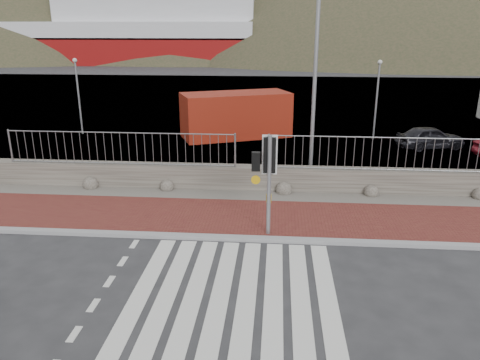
# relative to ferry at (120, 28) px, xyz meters

# --- Properties ---
(ground) EXTENTS (220.00, 220.00, 0.00)m
(ground) POSITION_rel_ferry_xyz_m (24.65, -67.90, -5.36)
(ground) COLOR #28282B
(ground) RESTS_ON ground
(sidewalk_far) EXTENTS (40.00, 3.00, 0.08)m
(sidewalk_far) POSITION_rel_ferry_xyz_m (24.65, -63.40, -5.32)
(sidewalk_far) COLOR brown
(sidewalk_far) RESTS_ON ground
(kerb_far) EXTENTS (40.00, 0.25, 0.12)m
(kerb_far) POSITION_rel_ferry_xyz_m (24.65, -64.90, -5.31)
(kerb_far) COLOR gray
(kerb_far) RESTS_ON ground
(zebra_crossing) EXTENTS (4.62, 5.60, 0.01)m
(zebra_crossing) POSITION_rel_ferry_xyz_m (24.65, -67.90, -5.36)
(zebra_crossing) COLOR silver
(zebra_crossing) RESTS_ON ground
(gravel_strip) EXTENTS (40.00, 1.50, 0.06)m
(gravel_strip) POSITION_rel_ferry_xyz_m (24.65, -61.40, -5.33)
(gravel_strip) COLOR #59544C
(gravel_strip) RESTS_ON ground
(stone_wall) EXTENTS (40.00, 0.60, 0.90)m
(stone_wall) POSITION_rel_ferry_xyz_m (24.65, -60.60, -4.91)
(stone_wall) COLOR #4B463E
(stone_wall) RESTS_ON ground
(railing) EXTENTS (18.07, 0.07, 1.22)m
(railing) POSITION_rel_ferry_xyz_m (24.65, -60.75, -3.54)
(railing) COLOR gray
(railing) RESTS_ON stone_wall
(quay) EXTENTS (120.00, 40.00, 0.50)m
(quay) POSITION_rel_ferry_xyz_m (24.65, -40.00, -5.36)
(quay) COLOR #4C4C4F
(quay) RESTS_ON ground
(water) EXTENTS (220.00, 50.00, 0.05)m
(water) POSITION_rel_ferry_xyz_m (24.65, -5.00, -5.36)
(water) COLOR #3F4C54
(water) RESTS_ON ground
(ferry) EXTENTS (50.00, 16.00, 20.00)m
(ferry) POSITION_rel_ferry_xyz_m (0.00, 0.00, 0.00)
(ferry) COLOR maroon
(ferry) RESTS_ON ground
(hills_backdrop) EXTENTS (254.00, 90.00, 100.00)m
(hills_backdrop) POSITION_rel_ferry_xyz_m (31.40, 20.00, -28.42)
(hills_backdrop) COLOR #2C341F
(hills_backdrop) RESTS_ON ground
(traffic_signal_far) EXTENTS (0.70, 0.26, 2.98)m
(traffic_signal_far) POSITION_rel_ferry_xyz_m (25.31, -64.55, -3.19)
(traffic_signal_far) COLOR gray
(traffic_signal_far) RESTS_ON ground
(streetlight) EXTENTS (1.74, 0.33, 8.19)m
(streetlight) POSITION_rel_ferry_xyz_m (26.97, -59.79, -0.75)
(streetlight) COLOR gray
(streetlight) RESTS_ON ground
(shipping_container) EXTENTS (6.16, 4.36, 2.37)m
(shipping_container) POSITION_rel_ferry_xyz_m (23.29, -51.97, -4.18)
(shipping_container) COLOR maroon
(shipping_container) RESTS_ON ground
(car_a) EXTENTS (3.47, 2.03, 1.11)m
(car_a) POSITION_rel_ferry_xyz_m (33.04, -53.79, -4.81)
(car_a) COLOR black
(car_a) RESTS_ON ground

